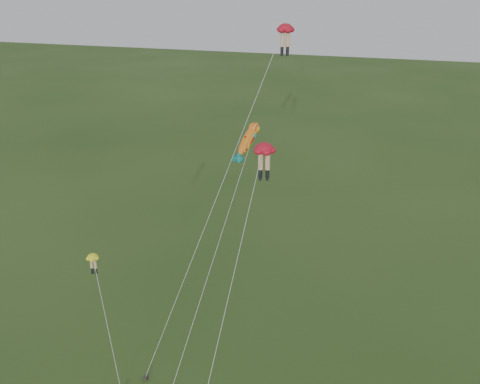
# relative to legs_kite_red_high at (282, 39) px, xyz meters

# --- Properties ---
(legs_kite_red_high) EXTENTS (7.22, 13.40, 22.24)m
(legs_kite_red_high) POSITION_rel_legs_kite_red_high_xyz_m (0.00, 0.00, 0.00)
(legs_kite_red_high) COLOR red
(legs_kite_red_high) RESTS_ON ground
(legs_kite_red_mid) EXTENTS (2.51, 10.46, 15.60)m
(legs_kite_red_mid) POSITION_rel_legs_kite_red_high_xyz_m (0.41, -6.38, -6.40)
(legs_kite_red_mid) COLOR red
(legs_kite_red_mid) RESTS_ON ground
(legs_kite_yellow) EXTENTS (4.56, 5.09, 7.49)m
(legs_kite_yellow) POSITION_rel_legs_kite_red_high_xyz_m (-10.73, -9.64, -14.44)
(legs_kite_yellow) COLOR #FAF320
(legs_kite_yellow) RESTS_ON ground
(fish_kite) EXTENTS (2.55, 15.40, 15.62)m
(fish_kite) POSITION_rel_legs_kite_red_high_xyz_m (-1.92, -1.76, -7.01)
(fish_kite) COLOR yellow
(fish_kite) RESTS_ON ground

